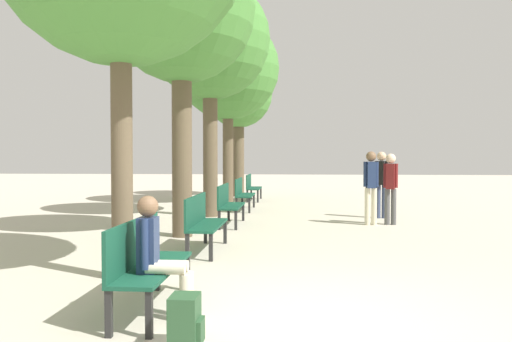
% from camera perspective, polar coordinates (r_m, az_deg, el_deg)
% --- Properties ---
extents(ground_plane, '(80.00, 80.00, 0.00)m').
position_cam_1_polar(ground_plane, '(5.22, 5.01, -16.69)').
color(ground_plane, beige).
extents(bench_row_0, '(0.46, 1.69, 0.97)m').
position_cam_1_polar(bench_row_0, '(5.51, -12.63, -9.71)').
color(bench_row_0, '#144733').
rests_on(bench_row_0, ground_plane).
extents(bench_row_1, '(0.46, 1.69, 0.97)m').
position_cam_1_polar(bench_row_1, '(8.69, -6.17, -5.49)').
color(bench_row_1, '#144733').
rests_on(bench_row_1, ground_plane).
extents(bench_row_2, '(0.46, 1.69, 0.97)m').
position_cam_1_polar(bench_row_2, '(11.94, -3.24, -3.52)').
color(bench_row_2, '#144733').
rests_on(bench_row_2, ground_plane).
extents(bench_row_3, '(0.46, 1.69, 0.97)m').
position_cam_1_polar(bench_row_3, '(15.22, -1.57, -2.39)').
color(bench_row_3, '#144733').
rests_on(bench_row_3, ground_plane).
extents(bench_row_4, '(0.46, 1.69, 0.97)m').
position_cam_1_polar(bench_row_4, '(18.52, -0.50, -1.66)').
color(bench_row_4, '#144733').
rests_on(bench_row_4, ground_plane).
extents(tree_row_1, '(3.01, 3.01, 6.15)m').
position_cam_1_polar(tree_row_1, '(10.69, -8.53, 17.62)').
color(tree_row_1, brown).
rests_on(tree_row_1, ground_plane).
extents(tree_row_2, '(3.26, 3.26, 6.45)m').
position_cam_1_polar(tree_row_2, '(14.00, -5.28, 14.57)').
color(tree_row_2, brown).
rests_on(tree_row_2, ground_plane).
extents(tree_row_3, '(3.53, 3.53, 6.43)m').
position_cam_1_polar(tree_row_3, '(17.49, -3.23, 11.55)').
color(tree_row_3, brown).
rests_on(tree_row_3, ground_plane).
extents(tree_row_4, '(2.75, 2.75, 5.57)m').
position_cam_1_polar(tree_row_4, '(20.61, -2.01, 8.58)').
color(tree_row_4, brown).
rests_on(tree_row_4, ground_plane).
extents(person_seated, '(0.56, 0.32, 1.25)m').
position_cam_1_polar(person_seated, '(5.16, -11.00, -9.17)').
color(person_seated, beige).
rests_on(person_seated, ground_plane).
extents(backpack, '(0.28, 0.29, 0.46)m').
position_cam_1_polar(backpack, '(4.47, -8.08, -16.79)').
color(backpack, '#284C2D').
rests_on(backpack, ground_plane).
extents(pedestrian_near, '(0.35, 0.29, 1.71)m').
position_cam_1_polar(pedestrian_near, '(12.38, 15.13, -1.45)').
color(pedestrian_near, '#4C4C4C').
rests_on(pedestrian_near, ground_plane).
extents(pedestrian_mid, '(0.36, 0.31, 1.77)m').
position_cam_1_polar(pedestrian_mid, '(13.62, 14.13, -1.02)').
color(pedestrian_mid, '#384260').
rests_on(pedestrian_mid, ground_plane).
extents(pedestrian_far, '(0.36, 0.26, 1.76)m').
position_cam_1_polar(pedestrian_far, '(12.20, 13.00, -1.33)').
color(pedestrian_far, beige).
rests_on(pedestrian_far, ground_plane).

